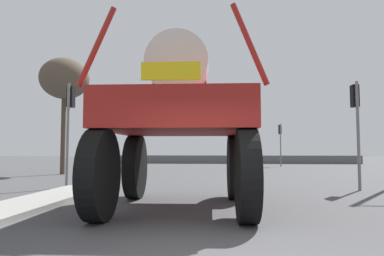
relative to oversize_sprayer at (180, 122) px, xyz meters
The scene contains 10 objects.
ground_plane 14.11m from the oversize_sprayer, 87.17° to the left, with size 120.00×120.00×0.00m, color #424244.
median_island 4.60m from the oversize_sprayer, 163.44° to the right, with size 1.53×10.26×0.15m, color gray.
oversize_sprayer is the anchor object (origin of this frame).
sedan_ahead 17.21m from the oversize_sprayer, 79.57° to the left, with size 2.19×4.25×1.52m.
traffic_signal_near_left 6.79m from the oversize_sprayer, 137.16° to the left, with size 0.24×0.54×4.13m.
traffic_signal_near_right 7.69m from the oversize_sprayer, 36.78° to the left, with size 0.24×0.54×4.03m.
traffic_signal_far_left 23.50m from the oversize_sprayer, 81.54° to the left, with size 0.24×0.55×3.22m.
traffic_signal_far_right 24.16m from the oversize_sprayer, 74.17° to the left, with size 0.24×0.55×3.88m.
bare_tree_left 15.02m from the oversize_sprayer, 125.93° to the left, with size 3.00×3.00×7.19m.
roadside_barrier 29.51m from the oversize_sprayer, 88.66° to the left, with size 31.13×0.24×0.90m, color #59595B.
Camera 1 is at (0.30, -4.66, 1.46)m, focal length 32.32 mm.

